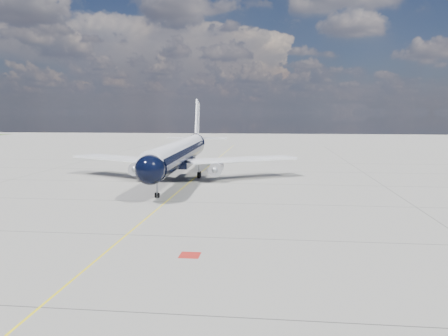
{
  "coord_description": "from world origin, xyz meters",
  "views": [
    {
      "loc": [
        13.07,
        -42.37,
        11.03
      ],
      "look_at": [
        6.97,
        12.67,
        4.0
      ],
      "focal_mm": 35.0,
      "sensor_mm": 36.0,
      "label": 1
    }
  ],
  "objects": [
    {
      "name": "taxiway_centerline",
      "position": [
        0.0,
        25.0,
        0.0
      ],
      "size": [
        0.16,
        160.0,
        0.01
      ],
      "primitive_type": "cube",
      "color": "yellow",
      "rests_on": "ground"
    },
    {
      "name": "ground",
      "position": [
        0.0,
        30.0,
        0.0
      ],
      "size": [
        320.0,
        320.0,
        0.0
      ],
      "primitive_type": "plane",
      "color": "gray",
      "rests_on": "ground"
    },
    {
      "name": "main_airliner",
      "position": [
        -2.37,
        29.92,
        4.33
      ],
      "size": [
        39.65,
        48.23,
        13.94
      ],
      "rotation": [
        0.0,
        0.0,
        0.03
      ],
      "color": "black",
      "rests_on": "ground"
    },
    {
      "name": "red_marking",
      "position": [
        6.8,
        -10.0,
        0.0
      ],
      "size": [
        1.6,
        1.6,
        0.01
      ],
      "primitive_type": "cube",
      "color": "maroon",
      "rests_on": "ground"
    }
  ]
}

